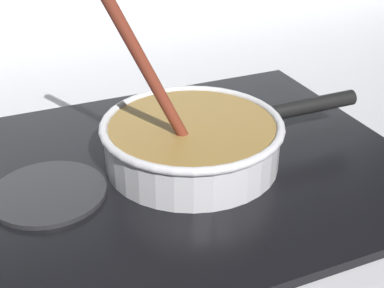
{
  "coord_description": "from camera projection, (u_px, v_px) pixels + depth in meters",
  "views": [
    {
      "loc": [
        -0.1,
        -0.46,
        0.38
      ],
      "look_at": [
        0.14,
        0.1,
        0.04
      ],
      "focal_mm": 50.75,
      "sensor_mm": 36.0,
      "label": 1
    }
  ],
  "objects": [
    {
      "name": "ground",
      "position": [
        110.0,
        254.0,
        0.6
      ],
      "size": [
        2.4,
        1.6,
        0.04
      ],
      "primitive_type": "cube",
      "color": "#B7B7BC"
    },
    {
      "name": "cooking_pan",
      "position": [
        193.0,
        140.0,
        0.7
      ],
      "size": [
        0.38,
        0.24,
        0.28
      ],
      "color": "silver",
      "rests_on": "hob_plate"
    },
    {
      "name": "spare_burner",
      "position": [
        49.0,
        193.0,
        0.65
      ],
      "size": [
        0.14,
        0.14,
        0.01
      ],
      "primitive_type": "cylinder",
      "color": "#262628",
      "rests_on": "hob_plate"
    },
    {
      "name": "burner_ring",
      "position": [
        192.0,
        160.0,
        0.71
      ],
      "size": [
        0.18,
        0.18,
        0.01
      ],
      "primitive_type": "torus",
      "color": "#592D0C",
      "rests_on": "hob_plate"
    },
    {
      "name": "hob_plate",
      "position": [
        192.0,
        166.0,
        0.72
      ],
      "size": [
        0.56,
        0.48,
        0.01
      ],
      "primitive_type": "cube",
      "color": "black",
      "rests_on": "ground"
    }
  ]
}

